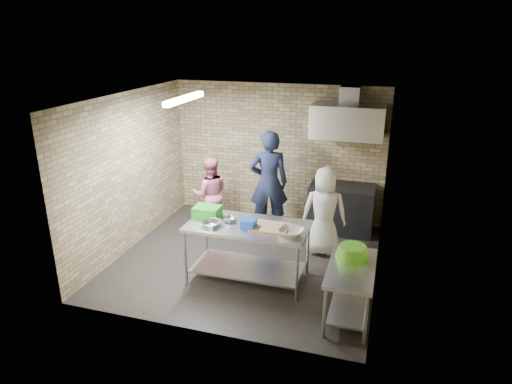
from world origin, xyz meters
TOP-DOWN VIEW (x-y plane):
  - floor at (0.00, 0.00)m, footprint 4.20×4.20m
  - ceiling at (0.00, 0.00)m, footprint 4.20×4.20m
  - back_wall at (0.00, 2.00)m, footprint 4.20×0.06m
  - front_wall at (0.00, -2.00)m, footprint 4.20×0.06m
  - left_wall at (-2.10, 0.00)m, footprint 0.06×4.00m
  - right_wall at (2.10, 0.00)m, footprint 0.06×4.00m
  - prep_table at (0.20, -0.56)m, footprint 1.81×0.91m
  - side_counter at (1.80, -1.10)m, footprint 0.60×1.20m
  - stove at (1.35, 1.65)m, footprint 1.20×0.70m
  - range_hood at (1.35, 1.70)m, footprint 1.30×0.60m
  - hood_duct at (1.35, 1.85)m, footprint 0.35×0.30m
  - wall_shelf at (1.65, 1.89)m, footprint 0.80×0.20m
  - fluorescent_fixture at (-1.00, 0.00)m, footprint 0.10×1.25m
  - green_crate at (-0.50, -0.44)m, footprint 0.40×0.30m
  - blue_tub at (0.25, -0.66)m, footprint 0.20×0.20m
  - cutting_board at (0.55, -0.58)m, footprint 0.55×0.42m
  - mixing_bowl_a at (-0.30, -0.76)m, footprint 0.33×0.33m
  - mixing_bowl_b at (-0.10, -0.51)m, footprint 0.25×0.25m
  - ceramic_bowl at (0.90, -0.71)m, footprint 0.41×0.41m
  - green_basin at (1.78, -0.85)m, footprint 0.46×0.46m
  - bottle_red at (1.40, 1.89)m, footprint 0.07×0.07m
  - bottle_green at (1.80, 1.89)m, footprint 0.06×0.06m
  - man_navy at (0.05, 1.18)m, footprint 0.83×0.69m
  - woman_pink at (-1.05, 0.98)m, footprint 0.86×0.79m
  - woman_white at (1.17, 0.64)m, footprint 0.80×0.58m

SIDE VIEW (x-z plane):
  - floor at x=0.00m, z-range 0.00..0.00m
  - side_counter at x=1.80m, z-range 0.00..0.75m
  - stove at x=1.35m, z-range 0.00..0.90m
  - prep_table at x=0.20m, z-range 0.00..0.91m
  - woman_pink at x=-1.05m, z-range 0.00..1.43m
  - woman_white at x=1.17m, z-range 0.00..1.53m
  - green_basin at x=1.78m, z-range 0.75..0.92m
  - cutting_board at x=0.55m, z-range 0.91..0.94m
  - mixing_bowl_b at x=-0.10m, z-range 0.91..0.97m
  - mixing_bowl_a at x=-0.30m, z-range 0.91..0.97m
  - ceramic_bowl at x=0.90m, z-range 0.91..0.99m
  - blue_tub at x=0.25m, z-range 0.91..1.04m
  - man_navy at x=0.05m, z-range 0.00..1.97m
  - green_crate at x=-0.50m, z-range 0.91..1.07m
  - back_wall at x=0.00m, z-range 0.00..2.70m
  - front_wall at x=0.00m, z-range 0.00..2.70m
  - left_wall at x=-2.10m, z-range 0.00..2.70m
  - right_wall at x=2.10m, z-range 0.00..2.70m
  - wall_shelf at x=1.65m, z-range 1.90..1.94m
  - bottle_green at x=1.80m, z-range 1.94..2.09m
  - bottle_red at x=1.40m, z-range 1.94..2.12m
  - range_hood at x=1.35m, z-range 1.80..2.40m
  - hood_duct at x=1.35m, z-range 2.40..2.70m
  - fluorescent_fixture at x=-1.00m, z-range 2.60..2.68m
  - ceiling at x=0.00m, z-range 2.70..2.70m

